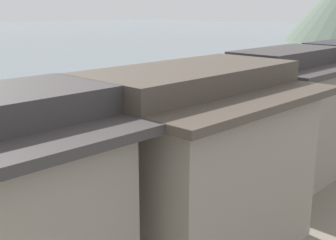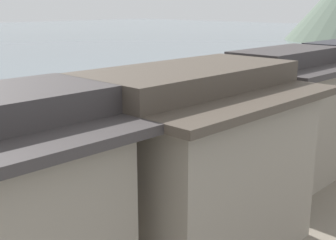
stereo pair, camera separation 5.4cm
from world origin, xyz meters
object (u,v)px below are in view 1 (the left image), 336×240
boat_moored_second (301,127)px  mooring_post_dock_near (31,232)px  boat_moored_nearest (265,84)px  house_waterfront_second (190,160)px  mooring_post_dock_far (288,131)px  house_waterfront_nearest (0,220)px  house_waterfront_tall (282,117)px  boat_moored_far (114,114)px  mooring_post_dock_mid (177,173)px

boat_moored_second → mooring_post_dock_near: bearing=-86.0°
boat_moored_nearest → mooring_post_dock_near: size_ratio=4.64×
house_waterfront_second → mooring_post_dock_far: (-3.80, 13.53, -2.51)m
boat_moored_second → mooring_post_dock_far: mooring_post_dock_far is taller
house_waterfront_nearest → house_waterfront_second: size_ratio=0.82×
boat_moored_second → mooring_post_dock_near: size_ratio=6.59×
house_waterfront_nearest → house_waterfront_tall: bearing=91.5°
house_waterfront_tall → mooring_post_dock_far: 7.35m
boat_moored_far → mooring_post_dock_mid: bearing=-28.9°
boat_moored_far → house_waterfront_nearest: 25.39m
house_waterfront_second → mooring_post_dock_far: 14.28m
mooring_post_dock_near → mooring_post_dock_mid: 7.39m
boat_moored_nearest → mooring_post_dock_far: (13.42, -18.75, 1.11)m
house_waterfront_nearest → mooring_post_dock_near: house_waterfront_nearest is taller
house_waterfront_second → mooring_post_dock_near: (-3.80, -3.95, -2.58)m
house_waterfront_nearest → mooring_post_dock_far: 20.44m
house_waterfront_nearest → mooring_post_dock_mid: house_waterfront_nearest is taller
boat_moored_nearest → mooring_post_dock_far: size_ratio=3.97×
house_waterfront_tall → mooring_post_dock_far: house_waterfront_tall is taller
house_waterfront_tall → mooring_post_dock_mid: house_waterfront_tall is taller
boat_moored_second → house_waterfront_second: size_ratio=0.72×
house_waterfront_second → mooring_post_dock_mid: 5.71m
boat_moored_nearest → boat_moored_second: (11.84, -13.94, 0.09)m
boat_moored_nearest → house_waterfront_second: bearing=-61.9°
boat_moored_second → mooring_post_dock_near: mooring_post_dock_near is taller
boat_moored_nearest → house_waterfront_tall: 30.11m
house_waterfront_second → boat_moored_nearest: bearing=118.1°
mooring_post_dock_far → boat_moored_second: bearing=108.2°
boat_moored_nearest → boat_moored_second: bearing=-49.7°
house_waterfront_nearest → mooring_post_dock_mid: size_ratio=6.29×
mooring_post_dock_near → mooring_post_dock_mid: mooring_post_dock_mid is taller
boat_moored_second → mooring_post_dock_far: 5.16m
boat_moored_far → house_waterfront_second: house_waterfront_second is taller
boat_moored_nearest → mooring_post_dock_mid: (13.42, -28.85, 1.12)m
mooring_post_dock_near → house_waterfront_nearest: bearing=-36.4°
house_waterfront_nearest → mooring_post_dock_near: bearing=143.6°
boat_moored_second → mooring_post_dock_near: (1.58, -22.29, 0.96)m
boat_moored_far → boat_moored_second: bearing=28.7°
boat_moored_nearest → house_waterfront_second: 36.77m
mooring_post_dock_near → mooring_post_dock_mid: size_ratio=0.84×
mooring_post_dock_near → mooring_post_dock_far: 17.49m
house_waterfront_tall → boat_moored_nearest: bearing=123.4°
boat_moored_second → mooring_post_dock_mid: size_ratio=5.56×
boat_moored_second → mooring_post_dock_far: bearing=-71.8°
boat_moored_second → mooring_post_dock_mid: 15.02m
mooring_post_dock_near → mooring_post_dock_far: (0.00, 17.49, 0.07)m
boat_moored_far → house_waterfront_nearest: house_waterfront_nearest is taller
boat_moored_far → house_waterfront_tall: house_waterfront_tall is taller
boat_moored_far → mooring_post_dock_far: mooring_post_dock_far is taller
boat_moored_nearest → boat_moored_second: boat_moored_second is taller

